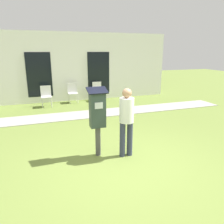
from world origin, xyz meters
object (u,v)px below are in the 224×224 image
at_px(outdoor_chair_right, 98,90).
at_px(outdoor_chair_middle, 73,91).
at_px(parking_meter, 98,113).
at_px(person_standing, 126,117).
at_px(outdoor_chair_left, 46,95).

bearing_deg(outdoor_chair_right, outdoor_chair_middle, 179.89).
bearing_deg(outdoor_chair_middle, parking_meter, -74.79).
xyz_separation_m(parking_meter, person_standing, (0.60, -0.24, -0.09)).
bearing_deg(person_standing, outdoor_chair_left, 107.51).
xyz_separation_m(person_standing, outdoor_chair_middle, (-0.24, 5.88, -0.40)).
height_order(person_standing, outdoor_chair_left, person_standing).
bearing_deg(outdoor_chair_left, person_standing, -78.15).
xyz_separation_m(outdoor_chair_left, outdoor_chair_right, (2.43, 0.43, 0.00)).
xyz_separation_m(parking_meter, outdoor_chair_right, (1.58, 5.64, -0.49)).
bearing_deg(outdoor_chair_right, outdoor_chair_left, -169.92).
distance_m(person_standing, outdoor_chair_left, 5.66).
height_order(outdoor_chair_left, outdoor_chair_middle, same).
bearing_deg(parking_meter, outdoor_chair_left, 99.29).
relative_size(parking_meter, outdoor_chair_right, 1.77).
relative_size(outdoor_chair_left, outdoor_chair_right, 1.00).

